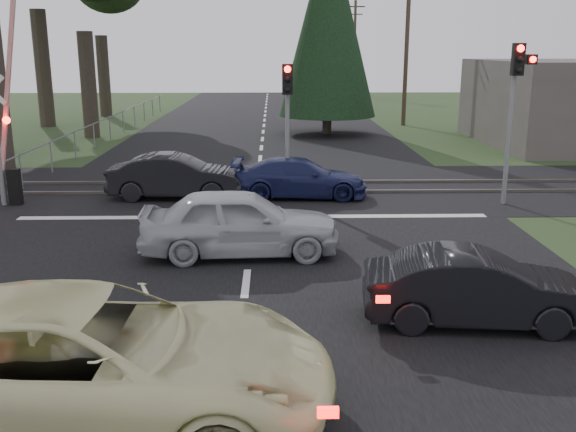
{
  "coord_description": "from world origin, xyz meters",
  "views": [
    {
      "loc": [
        0.56,
        -9.07,
        4.56
      ],
      "look_at": [
        0.85,
        3.35,
        1.3
      ],
      "focal_mm": 40.0,
      "sensor_mm": 36.0,
      "label": 1
    }
  ],
  "objects_px": {
    "traffic_signal_center": "(287,107)",
    "traffic_signal_right": "(516,93)",
    "cream_coupe": "(87,362)",
    "dark_hatchback": "(477,289)",
    "utility_pole_far": "(355,46)",
    "utility_pole_mid": "(407,45)",
    "silver_car": "(240,222)",
    "crossing_signal": "(5,137)",
    "blue_sedan": "(300,178)",
    "dark_car_far": "(176,177)"
  },
  "relations": [
    {
      "from": "traffic_signal_center",
      "to": "traffic_signal_right",
      "type": "bearing_deg",
      "value": -10.41
    },
    {
      "from": "cream_coupe",
      "to": "dark_hatchback",
      "type": "distance_m",
      "value": 6.42
    },
    {
      "from": "utility_pole_far",
      "to": "dark_hatchback",
      "type": "distance_m",
      "value": 54.34
    },
    {
      "from": "utility_pole_far",
      "to": "cream_coupe",
      "type": "distance_m",
      "value": 57.93
    },
    {
      "from": "utility_pole_mid",
      "to": "silver_car",
      "type": "relative_size",
      "value": 2.01
    },
    {
      "from": "crossing_signal",
      "to": "traffic_signal_center",
      "type": "bearing_deg",
      "value": 6.15
    },
    {
      "from": "blue_sedan",
      "to": "utility_pole_mid",
      "type": "bearing_deg",
      "value": -17.58
    },
    {
      "from": "dark_car_far",
      "to": "utility_pole_mid",
      "type": "bearing_deg",
      "value": -28.4
    },
    {
      "from": "utility_pole_far",
      "to": "dark_car_far",
      "type": "bearing_deg",
      "value": -103.9
    },
    {
      "from": "cream_coupe",
      "to": "blue_sedan",
      "type": "distance_m",
      "value": 12.96
    },
    {
      "from": "traffic_signal_center",
      "to": "utility_pole_far",
      "type": "distance_m",
      "value": 44.99
    },
    {
      "from": "traffic_signal_center",
      "to": "blue_sedan",
      "type": "distance_m",
      "value": 2.23
    },
    {
      "from": "cream_coupe",
      "to": "dark_hatchback",
      "type": "xyz_separation_m",
      "value": [
        5.73,
        2.89,
        -0.22
      ]
    },
    {
      "from": "traffic_signal_right",
      "to": "utility_pole_far",
      "type": "xyz_separation_m",
      "value": [
        0.95,
        45.53,
        1.41
      ]
    },
    {
      "from": "traffic_signal_right",
      "to": "crossing_signal",
      "type": "bearing_deg",
      "value": 178.79
    },
    {
      "from": "utility_pole_far",
      "to": "dark_car_far",
      "type": "relative_size",
      "value": 2.17
    },
    {
      "from": "silver_car",
      "to": "traffic_signal_right",
      "type": "bearing_deg",
      "value": -62.06
    },
    {
      "from": "traffic_signal_right",
      "to": "silver_car",
      "type": "height_order",
      "value": "traffic_signal_right"
    },
    {
      "from": "crossing_signal",
      "to": "cream_coupe",
      "type": "xyz_separation_m",
      "value": [
        5.54,
        -11.68,
        -1.21
      ]
    },
    {
      "from": "blue_sedan",
      "to": "dark_car_far",
      "type": "relative_size",
      "value": 1.01
    },
    {
      "from": "utility_pole_far",
      "to": "cream_coupe",
      "type": "relative_size",
      "value": 1.47
    },
    {
      "from": "traffic_signal_center",
      "to": "dark_hatchback",
      "type": "bearing_deg",
      "value": -72.82
    },
    {
      "from": "dark_hatchback",
      "to": "blue_sedan",
      "type": "relative_size",
      "value": 0.91
    },
    {
      "from": "traffic_signal_right",
      "to": "blue_sedan",
      "type": "relative_size",
      "value": 1.12
    },
    {
      "from": "dark_car_far",
      "to": "traffic_signal_right",
      "type": "bearing_deg",
      "value": -95.43
    },
    {
      "from": "utility_pole_mid",
      "to": "utility_pole_far",
      "type": "distance_m",
      "value": 25.0
    },
    {
      "from": "traffic_signal_right",
      "to": "cream_coupe",
      "type": "bearing_deg",
      "value": -129.24
    },
    {
      "from": "utility_pole_mid",
      "to": "silver_car",
      "type": "xyz_separation_m",
      "value": [
        -8.7,
        -25.13,
        -3.96
      ]
    },
    {
      "from": "traffic_signal_right",
      "to": "silver_car",
      "type": "bearing_deg",
      "value": -149.27
    },
    {
      "from": "crossing_signal",
      "to": "utility_pole_far",
      "type": "relative_size",
      "value": 0.77
    },
    {
      "from": "blue_sedan",
      "to": "dark_car_far",
      "type": "distance_m",
      "value": 3.87
    },
    {
      "from": "traffic_signal_right",
      "to": "utility_pole_mid",
      "type": "distance_m",
      "value": 20.6
    },
    {
      "from": "traffic_signal_right",
      "to": "silver_car",
      "type": "distance_m",
      "value": 9.37
    },
    {
      "from": "traffic_signal_right",
      "to": "dark_hatchback",
      "type": "bearing_deg",
      "value": -112.76
    },
    {
      "from": "traffic_signal_center",
      "to": "utility_pole_mid",
      "type": "bearing_deg",
      "value": 68.79
    },
    {
      "from": "cream_coupe",
      "to": "traffic_signal_center",
      "type": "bearing_deg",
      "value": -11.02
    },
    {
      "from": "dark_hatchback",
      "to": "silver_car",
      "type": "bearing_deg",
      "value": 52.94
    },
    {
      "from": "silver_car",
      "to": "dark_hatchback",
      "type": "bearing_deg",
      "value": -135.5
    },
    {
      "from": "crossing_signal",
      "to": "cream_coupe",
      "type": "bearing_deg",
      "value": -64.63
    },
    {
      "from": "blue_sedan",
      "to": "crossing_signal",
      "type": "bearing_deg",
      "value": 98.55
    },
    {
      "from": "traffic_signal_center",
      "to": "silver_car",
      "type": "xyz_separation_m",
      "value": [
        -1.2,
        -5.81,
        -2.04
      ]
    },
    {
      "from": "utility_pole_mid",
      "to": "utility_pole_far",
      "type": "xyz_separation_m",
      "value": [
        0.0,
        25.0,
        0.0
      ]
    },
    {
      "from": "blue_sedan",
      "to": "dark_hatchback",
      "type": "bearing_deg",
      "value": -162.31
    },
    {
      "from": "cream_coupe",
      "to": "utility_pole_mid",
      "type": "bearing_deg",
      "value": -16.53
    },
    {
      "from": "crossing_signal",
      "to": "traffic_signal_right",
      "type": "bearing_deg",
      "value": -1.21
    },
    {
      "from": "crossing_signal",
      "to": "dark_car_far",
      "type": "height_order",
      "value": "crossing_signal"
    },
    {
      "from": "traffic_signal_right",
      "to": "dark_car_far",
      "type": "height_order",
      "value": "traffic_signal_right"
    },
    {
      "from": "crossing_signal",
      "to": "blue_sedan",
      "type": "height_order",
      "value": "crossing_signal"
    },
    {
      "from": "utility_pole_mid",
      "to": "crossing_signal",
      "type": "bearing_deg",
      "value": -127.97
    },
    {
      "from": "silver_car",
      "to": "utility_pole_far",
      "type": "bearing_deg",
      "value": -12.63
    }
  ]
}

